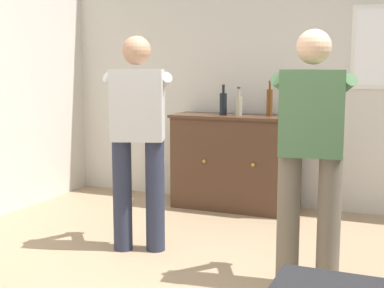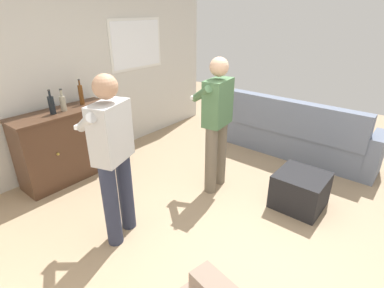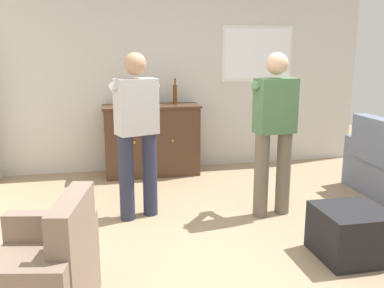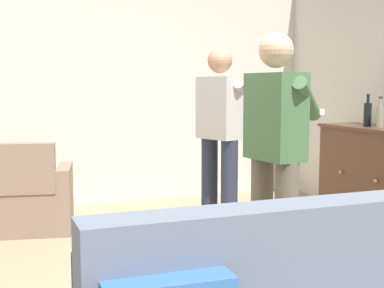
% 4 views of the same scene
% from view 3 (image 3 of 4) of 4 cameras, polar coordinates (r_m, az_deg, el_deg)
% --- Properties ---
extents(ground, '(10.40, 10.40, 0.00)m').
position_cam_3_polar(ground, '(4.01, 7.13, -12.85)').
color(ground, '#9E8466').
extents(wall_back_with_window, '(5.20, 0.15, 2.80)m').
position_cam_3_polar(wall_back_with_window, '(6.20, -0.36, 9.81)').
color(wall_back_with_window, beige).
rests_on(wall_back_with_window, ground).
extents(armchair, '(0.80, 0.99, 0.85)m').
position_cam_3_polar(armchair, '(2.97, -19.58, -17.01)').
color(armchair, '#7F6B5B').
rests_on(armchair, ground).
extents(sideboard_cabinet, '(1.31, 0.49, 0.96)m').
position_cam_3_polar(sideboard_cabinet, '(5.88, -5.38, 0.52)').
color(sideboard_cabinet, '#472D1E').
rests_on(sideboard_cabinet, ground).
extents(bottle_wine_green, '(0.07, 0.07, 0.29)m').
position_cam_3_polar(bottle_wine_green, '(5.76, -5.14, 6.20)').
color(bottle_wine_green, gray).
rests_on(bottle_wine_green, sideboard_cabinet).
extents(bottle_liquor_amber, '(0.06, 0.06, 0.35)m').
position_cam_3_polar(bottle_liquor_amber, '(5.85, -2.27, 6.68)').
color(bottle_liquor_amber, '#593314').
rests_on(bottle_liquor_amber, sideboard_cabinet).
extents(bottle_spirits_clear, '(0.07, 0.07, 0.31)m').
position_cam_3_polar(bottle_spirits_clear, '(5.72, -6.68, 6.25)').
color(bottle_spirits_clear, black).
rests_on(bottle_spirits_clear, sideboard_cabinet).
extents(ottoman, '(0.55, 0.55, 0.42)m').
position_cam_3_polar(ottoman, '(3.88, 20.40, -11.06)').
color(ottoman, black).
rests_on(ottoman, ground).
extents(person_standing_left, '(0.53, 0.52, 1.68)m').
position_cam_3_polar(person_standing_left, '(4.31, -7.41, 2.11)').
color(person_standing_left, '#282D42').
rests_on(person_standing_left, ground).
extents(person_standing_right, '(0.55, 0.50, 1.68)m').
position_cam_3_polar(person_standing_right, '(4.42, 10.86, 2.26)').
color(person_standing_right, '#6B6051').
rests_on(person_standing_right, ground).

